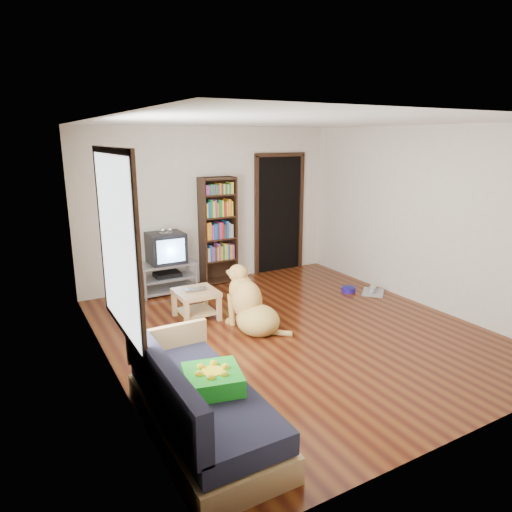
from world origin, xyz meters
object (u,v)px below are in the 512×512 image
crt_tv (165,247)px  bookshelf (218,225)px  green_cushion (213,379)px  dog_bowl (348,289)px  dog (250,306)px  grey_rag (373,292)px  sofa (197,406)px  tv_stand (167,276)px  coffee_table (196,299)px  laptop (197,290)px

crt_tv → bookshelf: 0.99m
green_cushion → dog_bowl: green_cushion is taller
green_cushion → crt_tv: bearing=89.9°
dog → grey_rag: bearing=6.4°
sofa → tv_stand: bearing=75.0°
coffee_table → dog: bearing=-56.0°
laptop → coffee_table: laptop is taller
dog_bowl → tv_stand: bearing=151.0°
dog → laptop: bearing=125.2°
laptop → bookshelf: bookshelf is taller
coffee_table → dog: (0.47, -0.69, 0.03)m
crt_tv → sofa: (-0.97, -3.65, -0.48)m
grey_rag → crt_tv: (-2.86, 1.69, 0.73)m
dog_bowl → sofa: size_ratio=0.12×
bookshelf → grey_rag: bearing=-42.7°
laptop → grey_rag: laptop is taller
dog_bowl → tv_stand: size_ratio=0.24×
sofa → grey_rag: bearing=27.2°
green_cushion → sofa: 0.27m
dog → dog_bowl: bearing=13.9°
laptop → bookshelf: (0.96, 1.37, 0.59)m
laptop → sofa: sofa is taller
sofa → crt_tv: bearing=75.1°
grey_rag → coffee_table: (-2.87, 0.42, 0.27)m
tv_stand → bookshelf: bookshelf is taller
green_cushion → dog_bowl: 4.11m
dog_bowl → bookshelf: (-1.61, 1.51, 0.96)m
crt_tv → laptop: bearing=-90.5°
dog_bowl → bookshelf: 2.40m
dog_bowl → coffee_table: (-2.57, 0.17, 0.24)m
crt_tv → dog: crt_tv is taller
grey_rag → dog: bearing=-173.6°
green_cushion → dog_bowl: size_ratio=2.07×
laptop → green_cushion: bearing=-102.0°
tv_stand → crt_tv: crt_tv is taller
green_cushion → sofa: bearing=172.8°
bookshelf → green_cushion: bearing=-115.5°
crt_tv → sofa: crt_tv is taller
tv_stand → bookshelf: bearing=5.6°
crt_tv → coffee_table: crt_tv is taller
dog_bowl → grey_rag: dog_bowl is taller
green_cushion → crt_tv: size_ratio=0.79×
tv_stand → sofa: bearing=-105.0°
grey_rag → dog: size_ratio=0.41×
crt_tv → dog: (0.46, -1.96, -0.43)m
green_cushion → bookshelf: size_ratio=0.25×
coffee_table → laptop: bearing=-90.0°
tv_stand → dog_bowl: bearing=-29.0°
laptop → dog: 0.82m
dog_bowl → crt_tv: bearing=150.6°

